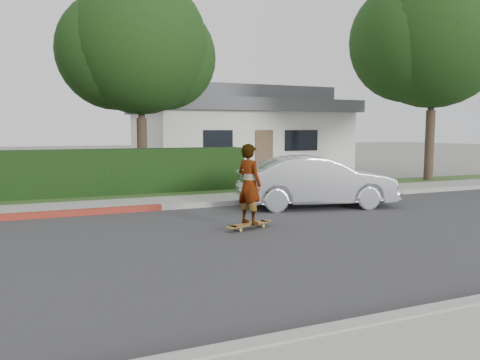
# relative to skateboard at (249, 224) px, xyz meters

# --- Properties ---
(ground) EXTENTS (120.00, 120.00, 0.00)m
(ground) POSITION_rel_skateboard_xyz_m (-2.17, -1.04, -0.11)
(ground) COLOR slate
(ground) RESTS_ON ground
(road) EXTENTS (60.00, 8.00, 0.01)m
(road) POSITION_rel_skateboard_xyz_m (-2.17, -1.04, -0.10)
(road) COLOR #2D2D30
(road) RESTS_ON ground
(curb_near) EXTENTS (60.00, 0.20, 0.15)m
(curb_near) POSITION_rel_skateboard_xyz_m (-2.17, -5.14, -0.03)
(curb_near) COLOR #9E9E99
(curb_near) RESTS_ON ground
(curb_far) EXTENTS (60.00, 0.20, 0.15)m
(curb_far) POSITION_rel_skateboard_xyz_m (-2.17, 3.06, -0.03)
(curb_far) COLOR #9E9E99
(curb_far) RESTS_ON ground
(sidewalk_far) EXTENTS (60.00, 1.60, 0.12)m
(sidewalk_far) POSITION_rel_skateboard_xyz_m (-2.17, 3.96, -0.05)
(sidewalk_far) COLOR gray
(sidewalk_far) RESTS_ON ground
(planting_strip) EXTENTS (60.00, 1.60, 0.10)m
(planting_strip) POSITION_rel_skateboard_xyz_m (-2.17, 5.56, -0.06)
(planting_strip) COLOR #2D4C1E
(planting_strip) RESTS_ON ground
(tree_center) EXTENTS (5.66, 4.84, 7.44)m
(tree_center) POSITION_rel_skateboard_xyz_m (-0.68, 8.15, 4.80)
(tree_center) COLOR #33261C
(tree_center) RESTS_ON ground
(tree_right) EXTENTS (6.32, 5.60, 8.56)m
(tree_right) POSITION_rel_skateboard_xyz_m (10.32, 5.65, 5.52)
(tree_right) COLOR #33261C
(tree_right) RESTS_ON ground
(house) EXTENTS (10.60, 8.60, 4.30)m
(house) POSITION_rel_skateboard_xyz_m (5.83, 14.96, 1.99)
(house) COLOR beige
(house) RESTS_ON ground
(skateboard) EXTENTS (1.22, 0.61, 0.11)m
(skateboard) POSITION_rel_skateboard_xyz_m (0.00, 0.00, 0.00)
(skateboard) COLOR gold
(skateboard) RESTS_ON ground
(skateboarder) EXTENTS (0.60, 0.72, 1.68)m
(skateboarder) POSITION_rel_skateboard_xyz_m (0.00, 0.00, 0.86)
(skateboarder) COLOR white
(skateboarder) RESTS_ON skateboard
(car_silver) EXTENTS (4.46, 2.39, 1.40)m
(car_silver) POSITION_rel_skateboard_xyz_m (2.83, 1.90, 0.59)
(car_silver) COLOR silver
(car_silver) RESTS_ON ground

